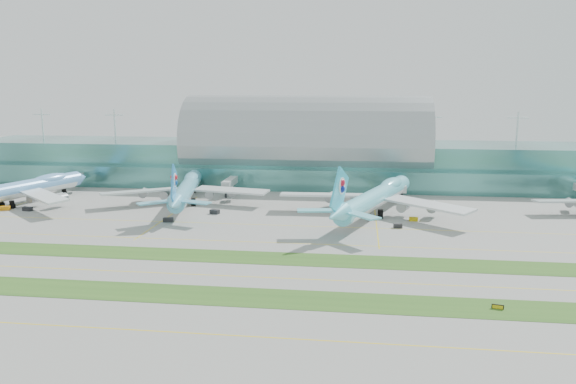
# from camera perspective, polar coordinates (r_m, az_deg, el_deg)

# --- Properties ---
(ground) EXTENTS (700.00, 700.00, 0.00)m
(ground) POSITION_cam_1_polar(r_m,az_deg,el_deg) (157.63, -2.54, -6.94)
(ground) COLOR gray
(ground) RESTS_ON ground
(terminal) EXTENTS (340.00, 69.10, 36.00)m
(terminal) POSITION_cam_1_polar(r_m,az_deg,el_deg) (279.96, 1.91, 3.85)
(terminal) COLOR #3D7A75
(terminal) RESTS_ON ground
(grass_strip_near) EXTENTS (420.00, 12.00, 0.08)m
(grass_strip_near) POSITION_cam_1_polar(r_m,az_deg,el_deg) (131.69, -4.63, -10.58)
(grass_strip_near) COLOR #2D591E
(grass_strip_near) RESTS_ON ground
(grass_strip_far) EXTENTS (420.00, 12.00, 0.08)m
(grass_strip_far) POSITION_cam_1_polar(r_m,az_deg,el_deg) (159.49, -2.42, -6.71)
(grass_strip_far) COLOR #2D591E
(grass_strip_far) RESTS_ON ground
(taxiline_a) EXTENTS (420.00, 0.35, 0.01)m
(taxiline_a) POSITION_cam_1_polar(r_m,az_deg,el_deg) (113.79, -6.76, -14.21)
(taxiline_a) COLOR yellow
(taxiline_a) RESTS_ON ground
(taxiline_b) EXTENTS (420.00, 0.35, 0.01)m
(taxiline_b) POSITION_cam_1_polar(r_m,az_deg,el_deg) (144.57, -3.49, -8.60)
(taxiline_b) COLOR yellow
(taxiline_b) RESTS_ON ground
(taxiline_c) EXTENTS (420.00, 0.35, 0.01)m
(taxiline_c) POSITION_cam_1_polar(r_m,az_deg,el_deg) (174.63, -1.54, -5.16)
(taxiline_c) COLOR yellow
(taxiline_c) RESTS_ON ground
(taxiline_d) EXTENTS (420.00, 0.35, 0.01)m
(taxiline_d) POSITION_cam_1_polar(r_m,az_deg,el_deg) (195.66, -0.55, -3.40)
(taxiline_d) COLOR yellow
(taxiline_d) RESTS_ON ground
(airliner_a) EXTENTS (66.38, 77.14, 21.88)m
(airliner_a) POSITION_cam_1_polar(r_m,az_deg,el_deg) (251.82, -25.96, 0.27)
(airliner_a) COLOR #68A6E6
(airliner_a) RESTS_ON ground
(airliner_b) EXTENTS (67.26, 77.22, 21.35)m
(airliner_b) POSITION_cam_1_polar(r_m,az_deg,el_deg) (233.69, -10.26, 0.41)
(airliner_b) COLOR #5FB5D2
(airliner_b) RESTS_ON ground
(airliner_c) EXTENTS (70.22, 81.74, 23.30)m
(airliner_c) POSITION_cam_1_polar(r_m,az_deg,el_deg) (212.35, 8.95, -0.42)
(airliner_c) COLOR #69D4E9
(airliner_c) RESTS_ON ground
(gse_a) EXTENTS (3.84, 2.61, 1.64)m
(gse_a) POSITION_cam_1_polar(r_m,az_deg,el_deg) (245.17, -26.81, -1.48)
(gse_a) COLOR orange
(gse_a) RESTS_ON ground
(gse_b) EXTENTS (4.14, 2.43, 1.50)m
(gse_b) POSITION_cam_1_polar(r_m,az_deg,el_deg) (240.30, -24.94, -1.57)
(gse_b) COLOR black
(gse_b) RESTS_ON ground
(gse_c) EXTENTS (3.74, 2.22, 1.54)m
(gse_c) POSITION_cam_1_polar(r_m,az_deg,el_deg) (204.84, -12.08, -2.78)
(gse_c) COLOR black
(gse_c) RESTS_ON ground
(gse_d) EXTENTS (3.85, 3.00, 1.60)m
(gse_d) POSITION_cam_1_polar(r_m,az_deg,el_deg) (214.72, -7.45, -2.00)
(gse_d) COLOR black
(gse_d) RESTS_ON ground
(gse_e) EXTENTS (3.03, 1.92, 1.33)m
(gse_e) POSITION_cam_1_polar(r_m,az_deg,el_deg) (206.86, 12.63, -2.70)
(gse_e) COLOR gold
(gse_e) RESTS_ON ground
(gse_f) EXTENTS (3.04, 1.68, 1.45)m
(gse_f) POSITION_cam_1_polar(r_m,az_deg,el_deg) (195.67, 11.10, -3.39)
(gse_f) COLOR black
(gse_f) RESTS_ON ground
(taxiway_sign_east) EXTENTS (2.56, 0.89, 1.09)m
(taxiway_sign_east) POSITION_cam_1_polar(r_m,az_deg,el_deg) (132.63, 20.53, -10.87)
(taxiway_sign_east) COLOR black
(taxiway_sign_east) RESTS_ON ground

